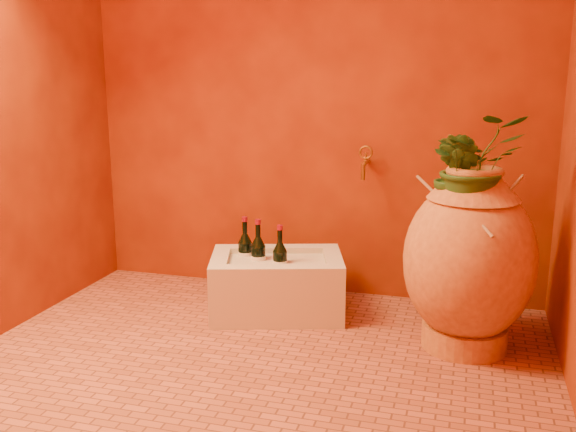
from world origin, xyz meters
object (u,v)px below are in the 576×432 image
(wine_bottle_a, at_px, (245,254))
(wine_bottle_c, at_px, (258,258))
(wall_tap, at_px, (365,161))
(amphora, at_px, (469,260))
(stone_basin, at_px, (277,286))
(wine_bottle_b, at_px, (280,263))

(wine_bottle_a, xyz_separation_m, wine_bottle_c, (0.09, -0.06, 0.00))
(wine_bottle_a, bearing_deg, wall_tap, 24.69)
(amphora, xyz_separation_m, wine_bottle_a, (-1.12, 0.22, -0.13))
(wine_bottle_a, relative_size, wine_bottle_c, 0.98)
(wine_bottle_a, distance_m, wine_bottle_c, 0.11)
(amphora, xyz_separation_m, stone_basin, (-0.93, 0.16, -0.26))
(wine_bottle_a, height_order, wine_bottle_b, wine_bottle_a)
(wine_bottle_c, xyz_separation_m, wall_tap, (0.48, 0.32, 0.48))
(wine_bottle_b, height_order, wine_bottle_c, wine_bottle_c)
(wine_bottle_a, bearing_deg, stone_basin, -17.68)
(wine_bottle_c, relative_size, wall_tap, 1.87)
(stone_basin, xyz_separation_m, wine_bottle_a, (-0.19, 0.06, 0.13))
(stone_basin, distance_m, wine_bottle_b, 0.14)
(amphora, distance_m, wine_bottle_b, 0.93)
(amphora, distance_m, wine_bottle_c, 1.05)
(amphora, xyz_separation_m, wine_bottle_c, (-1.03, 0.17, -0.13))
(stone_basin, bearing_deg, amphora, -9.86)
(wall_tap, bearing_deg, wine_bottle_b, -135.49)
(amphora, height_order, wine_bottle_a, amphora)
(amphora, relative_size, wine_bottle_a, 2.63)
(amphora, relative_size, stone_basin, 1.08)
(wine_bottle_c, bearing_deg, wall_tap, 33.55)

